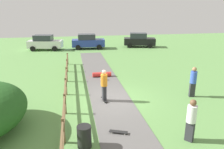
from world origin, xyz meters
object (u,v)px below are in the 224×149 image
Objects in this scene: skater_riding at (104,84)px; parked_car_black at (139,40)px; skateboard_loose at (118,132)px; bystander_white at (191,118)px; bystander_blue at (193,80)px; parked_car_white at (45,43)px; parked_car_blue at (88,41)px; trash_bin at (84,137)px; skater_fallen at (102,75)px.

skater_riding is 18.52m from parked_car_black.
parked_car_black reaches higher than skateboard_loose.
skater_riding is 3.66m from skateboard_loose.
bystander_white is 0.98× the size of bystander_blue.
bystander_blue is 17.42m from parked_car_black.
parked_car_white is (-10.47, 17.30, -0.08)m from bystander_blue.
parked_car_blue is 0.95× the size of parked_car_black.
parked_car_white reaches higher than trash_bin.
parked_car_white is (-7.94, 21.54, -0.06)m from bystander_white.
parked_car_black is (4.50, 21.55, -0.06)m from bystander_white.
skateboard_loose is (-0.38, -8.04, -0.11)m from skater_fallen.
skater_fallen is 14.27m from parked_car_black.
skater_fallen reaches higher than skateboard_loose.
skater_riding is 0.42× the size of parked_car_white.
parked_car_black is 1.01× the size of parked_car_white.
trash_bin is 8.91m from skater_fallen.
bystander_white is at bearing -75.38° from skater_fallen.
bystander_white is 0.41× the size of parked_car_black.
parked_car_black reaches higher than bystander_white.
skater_riding is at bearing 122.07° from bystander_white.
bystander_white is (2.36, -9.06, 0.82)m from skater_fallen.
bystander_blue reaches higher than skateboard_loose.
parked_car_white is at bearing 114.08° from skater_fallen.
bystander_blue is at bearing -58.83° from parked_car_white.
skater_fallen is at bearing 77.81° from trash_bin.
skater_riding is 1.02× the size of bystander_white.
skateboard_loose is 0.45× the size of bystander_white.
skater_riding is (1.40, 4.18, 0.62)m from trash_bin.
trash_bin is at bearing -156.23° from skateboard_loose.
parked_car_white reaches higher than bystander_blue.
parked_car_blue reaches higher than skater_fallen.
skater_riding is 5.38m from bystander_blue.
parked_car_black is at bearing 67.58° from trash_bin.
parked_car_white is at bearing 121.17° from bystander_blue.
bystander_white is (2.85, -4.54, -0.05)m from skater_riding.
parked_car_white is at bearing -179.98° from parked_car_black.
skateboard_loose is at bearing 159.56° from bystander_white.
parked_car_blue reaches higher than trash_bin.
parked_car_white reaches higher than skater_riding.
bystander_blue is 20.22m from parked_car_white.
parked_car_white reaches higher than skateboard_loose.
trash_bin is at bearing -94.73° from parked_car_blue.
parked_car_white reaches higher than bystander_white.
parked_car_black and parked_car_white have the same top height.
skateboard_loose is 3.07m from bystander_white.
skater_riding is at bearing -91.19° from parked_car_blue.
parked_car_black is (7.34, 17.00, -0.11)m from skater_riding.
parked_car_black reaches higher than trash_bin.
bystander_white is at bearing -120.77° from bystander_blue.
bystander_blue is (5.27, 3.22, 0.95)m from skateboard_loose.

